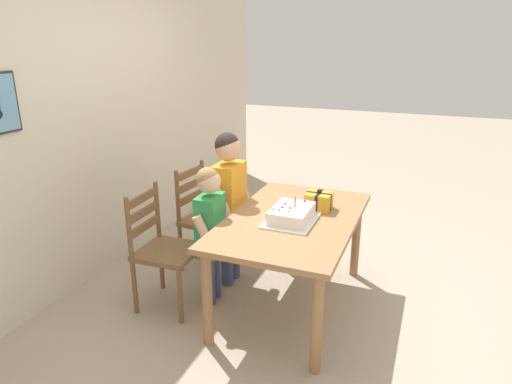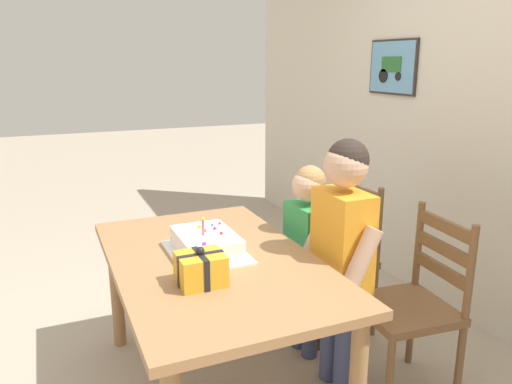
{
  "view_description": "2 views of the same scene",
  "coord_description": "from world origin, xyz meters",
  "px_view_note": "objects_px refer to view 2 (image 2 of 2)",
  "views": [
    {
      "loc": [
        -2.96,
        -0.9,
        1.97
      ],
      "look_at": [
        -0.16,
        0.22,
        0.94
      ],
      "focal_mm": 32.12,
      "sensor_mm": 36.0,
      "label": 1
    },
    {
      "loc": [
        2.04,
        -0.67,
        1.61
      ],
      "look_at": [
        -0.1,
        0.26,
        0.99
      ],
      "focal_mm": 34.79,
      "sensor_mm": 36.0,
      "label": 2
    }
  ],
  "objects_px": {
    "child_older": "(342,243)",
    "chair_left": "(337,256)",
    "dining_table": "(213,277)",
    "chair_right": "(413,305)",
    "birthday_cake": "(206,244)",
    "gift_box_red_large": "(201,269)",
    "child_younger": "(307,243)"
  },
  "relations": [
    {
      "from": "child_older",
      "to": "chair_left",
      "type": "bearing_deg",
      "value": 148.61
    },
    {
      "from": "dining_table",
      "to": "chair_right",
      "type": "height_order",
      "value": "chair_right"
    },
    {
      "from": "dining_table",
      "to": "chair_left",
      "type": "xyz_separation_m",
      "value": [
        -0.34,
        0.9,
        -0.17
      ]
    },
    {
      "from": "birthday_cake",
      "to": "chair_right",
      "type": "distance_m",
      "value": 1.04
    },
    {
      "from": "gift_box_red_large",
      "to": "child_younger",
      "type": "bearing_deg",
      "value": 119.11
    },
    {
      "from": "dining_table",
      "to": "chair_left",
      "type": "bearing_deg",
      "value": 110.6
    },
    {
      "from": "child_older",
      "to": "child_younger",
      "type": "height_order",
      "value": "child_older"
    },
    {
      "from": "dining_table",
      "to": "birthday_cake",
      "type": "relative_size",
      "value": 3.35
    },
    {
      "from": "chair_right",
      "to": "dining_table",
      "type": "bearing_deg",
      "value": -110.74
    },
    {
      "from": "birthday_cake",
      "to": "child_older",
      "type": "xyz_separation_m",
      "value": [
        0.24,
        0.6,
        -0.0
      ]
    },
    {
      "from": "gift_box_red_large",
      "to": "birthday_cake",
      "type": "bearing_deg",
      "value": 158.33
    },
    {
      "from": "chair_left",
      "to": "child_younger",
      "type": "bearing_deg",
      "value": -60.65
    },
    {
      "from": "chair_left",
      "to": "child_younger",
      "type": "distance_m",
      "value": 0.41
    },
    {
      "from": "birthday_cake",
      "to": "chair_left",
      "type": "xyz_separation_m",
      "value": [
        -0.27,
        0.91,
        -0.31
      ]
    },
    {
      "from": "birthday_cake",
      "to": "gift_box_red_large",
      "type": "distance_m",
      "value": 0.33
    },
    {
      "from": "dining_table",
      "to": "gift_box_red_large",
      "type": "distance_m",
      "value": 0.31
    },
    {
      "from": "child_older",
      "to": "child_younger",
      "type": "distance_m",
      "value": 0.36
    },
    {
      "from": "dining_table",
      "to": "chair_left",
      "type": "height_order",
      "value": "chair_left"
    },
    {
      "from": "birthday_cake",
      "to": "chair_right",
      "type": "relative_size",
      "value": 0.48
    },
    {
      "from": "gift_box_red_large",
      "to": "chair_left",
      "type": "xyz_separation_m",
      "value": [
        -0.58,
        1.03,
        -0.33
      ]
    },
    {
      "from": "birthday_cake",
      "to": "chair_right",
      "type": "bearing_deg",
      "value": 65.9
    },
    {
      "from": "birthday_cake",
      "to": "child_younger",
      "type": "height_order",
      "value": "child_younger"
    },
    {
      "from": "dining_table",
      "to": "child_older",
      "type": "distance_m",
      "value": 0.63
    },
    {
      "from": "dining_table",
      "to": "gift_box_red_large",
      "type": "height_order",
      "value": "gift_box_red_large"
    },
    {
      "from": "chair_right",
      "to": "child_younger",
      "type": "bearing_deg",
      "value": -148.06
    },
    {
      "from": "chair_right",
      "to": "child_older",
      "type": "bearing_deg",
      "value": -117.66
    },
    {
      "from": "chair_left",
      "to": "child_older",
      "type": "xyz_separation_m",
      "value": [
        0.51,
        -0.31,
        0.31
      ]
    },
    {
      "from": "dining_table",
      "to": "child_younger",
      "type": "distance_m",
      "value": 0.61
    },
    {
      "from": "chair_right",
      "to": "child_older",
      "type": "height_order",
      "value": "child_older"
    },
    {
      "from": "dining_table",
      "to": "child_younger",
      "type": "xyz_separation_m",
      "value": [
        -0.16,
        0.59,
        0.03
      ]
    },
    {
      "from": "dining_table",
      "to": "chair_right",
      "type": "xyz_separation_m",
      "value": [
        0.34,
        0.9,
        -0.17
      ]
    },
    {
      "from": "dining_table",
      "to": "chair_right",
      "type": "bearing_deg",
      "value": 69.26
    }
  ]
}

